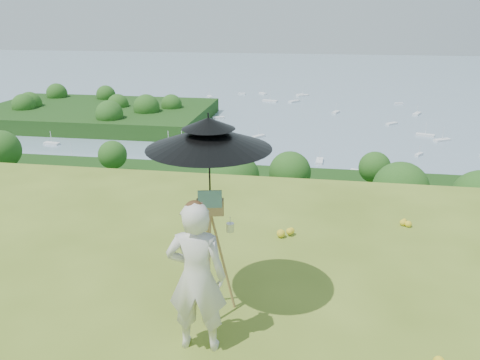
# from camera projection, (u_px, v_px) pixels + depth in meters

# --- Properties ---
(forest_slope) EXTENTS (140.00, 56.00, 22.00)m
(forest_slope) POSITION_uv_depth(u_px,v_px,m) (269.00, 358.00, 46.45)
(forest_slope) COLOR #12380F
(forest_slope) RESTS_ON bay_water
(shoreline_tier) EXTENTS (170.00, 28.00, 8.00)m
(shoreline_tier) POSITION_uv_depth(u_px,v_px,m) (290.00, 239.00, 85.98)
(shoreline_tier) COLOR gray
(shoreline_tier) RESTS_ON bay_water
(bay_water) EXTENTS (700.00, 700.00, 0.00)m
(bay_water) POSITION_uv_depth(u_px,v_px,m) (309.00, 90.00, 238.60)
(bay_water) COLOR #769AA9
(bay_water) RESTS_ON ground
(peninsula) EXTENTS (90.00, 60.00, 12.00)m
(peninsula) POSITION_uv_depth(u_px,v_px,m) (96.00, 107.00, 169.14)
(peninsula) COLOR #12380F
(peninsula) RESTS_ON bay_water
(slope_trees) EXTENTS (110.00, 50.00, 6.00)m
(slope_trees) POSITION_uv_depth(u_px,v_px,m) (273.00, 231.00, 41.71)
(slope_trees) COLOR #1C5118
(slope_trees) RESTS_ON forest_slope
(harbor_town) EXTENTS (110.00, 22.00, 5.00)m
(harbor_town) POSITION_uv_depth(u_px,v_px,m) (292.00, 207.00, 83.78)
(harbor_town) COLOR silver
(harbor_town) RESTS_ON shoreline_tier
(moored_boats) EXTENTS (140.00, 140.00, 0.70)m
(moored_boats) POSITION_uv_depth(u_px,v_px,m) (270.00, 122.00, 166.95)
(moored_boats) COLOR white
(moored_boats) RESTS_ON bay_water
(painter) EXTENTS (0.65, 0.45, 1.69)m
(painter) POSITION_uv_depth(u_px,v_px,m) (197.00, 278.00, 4.80)
(painter) COLOR beige
(painter) RESTS_ON ground
(field_easel) EXTENTS (0.72, 0.72, 1.60)m
(field_easel) POSITION_uv_depth(u_px,v_px,m) (211.00, 253.00, 5.38)
(field_easel) COLOR olive
(field_easel) RESTS_ON ground
(sun_umbrella) EXTENTS (1.57, 1.57, 1.11)m
(sun_umbrella) POSITION_uv_depth(u_px,v_px,m) (209.00, 164.00, 5.05)
(sun_umbrella) COLOR black
(sun_umbrella) RESTS_ON field_easel
(painter_cap) EXTENTS (0.21, 0.25, 0.10)m
(painter_cap) POSITION_uv_depth(u_px,v_px,m) (194.00, 206.00, 4.53)
(painter_cap) COLOR #CC7076
(painter_cap) RESTS_ON painter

